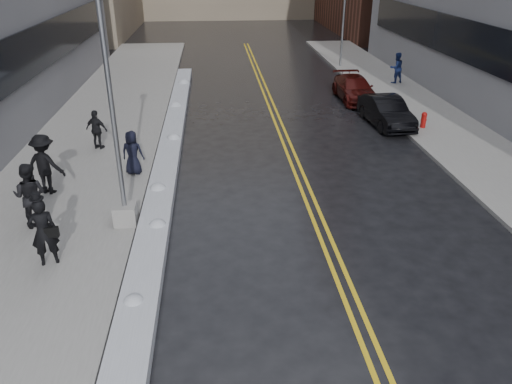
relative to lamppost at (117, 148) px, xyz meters
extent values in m
plane|color=black|center=(3.30, -2.00, -2.53)|extent=(160.00, 160.00, 0.00)
cube|color=gray|center=(-2.45, 8.00, -2.46)|extent=(5.50, 50.00, 0.15)
cube|color=gray|center=(13.30, 8.00, -2.46)|extent=(4.00, 50.00, 0.15)
cube|color=gold|center=(5.65, 8.00, -2.53)|extent=(0.12, 50.00, 0.01)
cube|color=gold|center=(5.95, 8.00, -2.53)|extent=(0.12, 50.00, 0.01)
cube|color=silver|center=(0.85, 6.00, -2.36)|extent=(0.90, 30.00, 0.34)
cube|color=gray|center=(0.00, 0.00, -2.08)|extent=(0.65, 0.65, 0.60)
cylinder|color=gray|center=(0.00, 0.00, 1.72)|extent=(0.14, 0.14, 7.00)
cylinder|color=maroon|center=(12.30, 8.00, -2.08)|extent=(0.24, 0.24, 0.60)
sphere|color=maroon|center=(12.30, 8.00, -1.78)|extent=(0.26, 0.26, 0.26)
cylinder|color=maroon|center=(12.30, 8.00, -2.03)|extent=(0.25, 0.10, 0.10)
cylinder|color=gray|center=(11.80, 22.00, 0.12)|extent=(0.14, 0.14, 5.00)
imported|color=black|center=(-1.68, -1.99, -1.45)|extent=(0.78, 0.62, 1.86)
imported|color=black|center=(-2.63, 0.07, -1.40)|extent=(1.01, 0.81, 1.97)
imported|color=black|center=(-0.25, 3.75, -1.58)|extent=(0.87, 0.65, 1.61)
imported|color=black|center=(-2.05, 6.48, -1.58)|extent=(1.02, 0.72, 1.61)
imported|color=black|center=(-2.88, 2.38, -1.37)|extent=(1.49, 1.15, 2.03)
imported|color=navy|center=(13.95, 16.65, -1.47)|extent=(1.05, 0.91, 1.83)
imported|color=black|center=(10.80, 8.89, -1.85)|extent=(1.74, 4.23, 1.36)
imported|color=#390B09|center=(10.52, 13.46, -1.89)|extent=(1.82, 4.42, 1.28)
camera|label=1|loc=(2.74, -13.30, 4.91)|focal=35.00mm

